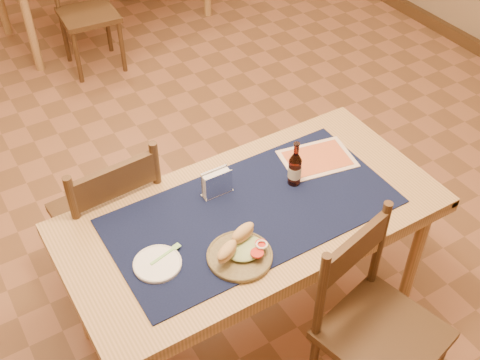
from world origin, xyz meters
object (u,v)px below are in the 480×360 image
chair_main_far (110,217)px  napkin_holder (217,183)px  main_table (252,225)px  beer_bottle (295,169)px  sandwich_plate (240,251)px  chair_main_near (375,325)px

chair_main_far → napkin_holder: chair_main_far is taller
napkin_holder → main_table: bearing=-66.5°
chair_main_far → beer_bottle: bearing=-33.6°
napkin_holder → chair_main_far: bearing=137.5°
beer_bottle → chair_main_far: bearing=146.4°
sandwich_plate → main_table: bearing=47.1°
sandwich_plate → napkin_holder: 0.37m
main_table → chair_main_far: 0.72m
chair_main_far → main_table: bearing=-48.7°
chair_main_near → sandwich_plate: (-0.39, 0.39, 0.30)m
chair_main_far → chair_main_near: size_ratio=1.03×
chair_main_far → napkin_holder: bearing=-42.5°
chair_main_near → sandwich_plate: chair_main_near is taller
main_table → napkin_holder: bearing=113.5°
chair_main_far → napkin_holder: 0.61m
sandwich_plate → napkin_holder: bearing=74.3°
chair_main_far → beer_bottle: beer_bottle is taller
chair_main_near → beer_bottle: beer_bottle is taller
chair_main_far → sandwich_plate: (0.29, -0.71, 0.28)m
chair_main_near → beer_bottle: (0.03, 0.63, 0.35)m
main_table → chair_main_near: 0.65m
main_table → chair_main_far: (-0.46, 0.52, -0.17)m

